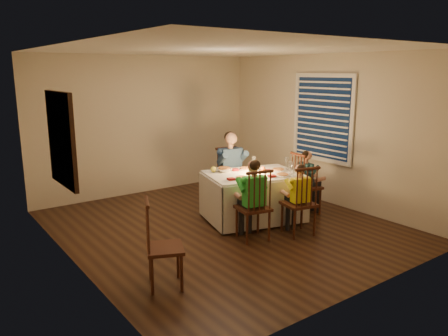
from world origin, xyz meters
TOP-DOWN VIEW (x-y plane):
  - ground at (0.00, 0.00)m, footprint 5.00×5.00m
  - wall_left at (-2.25, 0.00)m, footprint 0.02×5.00m
  - wall_right at (2.25, 0.00)m, footprint 0.02×5.00m
  - wall_back at (0.00, 2.50)m, footprint 4.50×0.02m
  - ceiling at (0.00, 0.00)m, footprint 5.00×5.00m
  - dining_table at (0.55, -0.01)m, footprint 1.66×1.38m
  - chair_adult at (0.70, 0.76)m, footprint 0.48×0.46m
  - chair_near_left at (0.02, -0.65)m, footprint 0.49×0.48m
  - chair_near_right at (0.67, -0.88)m, footprint 0.49×0.48m
  - chair_end at (1.46, -0.28)m, footprint 0.46×0.48m
  - chair_extra at (-1.63, -1.14)m, footprint 0.52×0.53m
  - adult at (0.70, 0.76)m, footprint 0.55×0.52m
  - child_green at (0.02, -0.65)m, footprint 0.46×0.43m
  - child_yellow at (0.67, -0.88)m, footprint 0.39×0.37m
  - child_teal at (1.46, -0.28)m, footprint 0.37×0.39m
  - setting_adult at (0.62, 0.26)m, footprint 0.32×0.32m
  - setting_green at (0.20, -0.19)m, footprint 0.32×0.32m
  - setting_yellow at (0.80, -0.40)m, footprint 0.32×0.32m
  - setting_teal at (1.00, -0.10)m, footprint 0.32×0.32m
  - candle_left at (0.50, 0.00)m, footprint 0.06×0.06m
  - candle_right at (0.63, -0.03)m, footprint 0.06×0.06m
  - squash at (0.10, 0.42)m, footprint 0.09×0.09m
  - orange_fruit at (0.75, -0.01)m, footprint 0.08×0.08m
  - serving_bowl at (0.26, 0.35)m, footprint 0.29×0.29m
  - wall_mirror at (-2.22, 0.30)m, footprint 0.06×0.95m
  - window_blinds at (2.21, 0.10)m, footprint 0.07×1.34m

SIDE VIEW (x-z plane):
  - ground at x=0.00m, z-range 0.00..0.00m
  - chair_adult at x=0.70m, z-range -0.51..0.51m
  - chair_near_left at x=0.02m, z-range -0.51..0.51m
  - chair_near_right at x=0.67m, z-range -0.51..0.51m
  - chair_end at x=1.46m, z-range -0.51..0.51m
  - chair_extra at x=-1.63m, z-range -0.50..0.50m
  - adult at x=0.70m, z-range -0.65..0.65m
  - child_green at x=0.02m, z-range -0.57..0.57m
  - child_yellow at x=0.67m, z-range -0.52..0.52m
  - child_teal at x=1.46m, z-range -0.53..0.53m
  - dining_table at x=0.55m, z-range 0.18..0.90m
  - setting_adult at x=0.62m, z-range 0.75..0.77m
  - setting_green at x=0.20m, z-range 0.75..0.77m
  - setting_yellow at x=0.80m, z-range 0.75..0.77m
  - setting_teal at x=1.00m, z-range 0.75..0.77m
  - serving_bowl at x=0.26m, z-range 0.75..0.81m
  - orange_fruit at x=0.75m, z-range 0.75..0.83m
  - squash at x=0.10m, z-range 0.75..0.84m
  - candle_left at x=0.50m, z-range 0.75..0.85m
  - candle_right at x=0.63m, z-range 0.75..0.85m
  - wall_left at x=-2.25m, z-range 0.00..2.60m
  - wall_right at x=2.25m, z-range 0.00..2.60m
  - wall_back at x=0.00m, z-range 0.00..2.60m
  - wall_mirror at x=-2.22m, z-range 0.92..2.08m
  - window_blinds at x=2.21m, z-range 0.73..2.27m
  - ceiling at x=0.00m, z-range 2.60..2.60m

